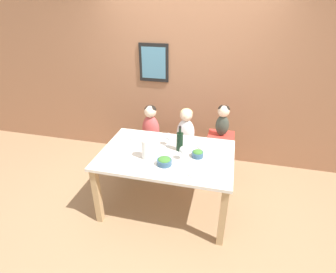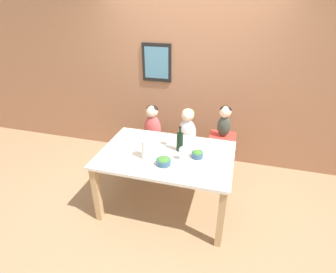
{
  "view_description": "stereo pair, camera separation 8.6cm",
  "coord_description": "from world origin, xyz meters",
  "px_view_note": "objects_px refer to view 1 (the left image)",
  "views": [
    {
      "loc": [
        0.62,
        -2.46,
        2.31
      ],
      "look_at": [
        0.0,
        0.07,
        0.94
      ],
      "focal_mm": 28.0,
      "sensor_mm": 36.0,
      "label": 1
    },
    {
      "loc": [
        0.7,
        -2.43,
        2.31
      ],
      "look_at": [
        0.0,
        0.07,
        0.94
      ],
      "focal_mm": 28.0,
      "sensor_mm": 36.0,
      "label": 2
    }
  ],
  "objects_px": {
    "dinner_plate_front_right": "(199,173)",
    "dinner_plate_front_left": "(119,157)",
    "chair_far_center": "(185,150)",
    "wine_bottle": "(180,141)",
    "chair_right_highchair": "(220,145)",
    "person_baby_right": "(223,118)",
    "person_child_left": "(151,124)",
    "chair_far_left": "(151,146)",
    "salad_bowl_small": "(198,154)",
    "salad_bowl_large": "(164,161)",
    "wine_glass_near": "(183,150)",
    "dinner_plate_back_right": "(206,146)",
    "wine_glass_far": "(168,137)",
    "paper_towel_roll": "(147,149)",
    "person_child_center": "(186,127)",
    "dinner_plate_back_left": "(139,138)"
  },
  "relations": [
    {
      "from": "chair_far_center",
      "to": "person_baby_right",
      "type": "bearing_deg",
      "value": 0.21
    },
    {
      "from": "chair_far_left",
      "to": "wine_glass_far",
      "type": "height_order",
      "value": "wine_glass_far"
    },
    {
      "from": "chair_right_highchair",
      "to": "wine_glass_near",
      "type": "relative_size",
      "value": 4.36
    },
    {
      "from": "salad_bowl_small",
      "to": "dinner_plate_back_left",
      "type": "height_order",
      "value": "salad_bowl_small"
    },
    {
      "from": "wine_glass_near",
      "to": "chair_right_highchair",
      "type": "bearing_deg",
      "value": 65.22
    },
    {
      "from": "wine_glass_near",
      "to": "dinner_plate_back_right",
      "type": "bearing_deg",
      "value": 57.06
    },
    {
      "from": "chair_right_highchair",
      "to": "person_child_left",
      "type": "xyz_separation_m",
      "value": [
        -0.99,
        0.0,
        0.21
      ]
    },
    {
      "from": "chair_far_center",
      "to": "wine_bottle",
      "type": "relative_size",
      "value": 1.5
    },
    {
      "from": "wine_glass_near",
      "to": "dinner_plate_front_left",
      "type": "xyz_separation_m",
      "value": [
        -0.68,
        -0.14,
        -0.1
      ]
    },
    {
      "from": "chair_far_left",
      "to": "wine_glass_far",
      "type": "distance_m",
      "value": 0.82
    },
    {
      "from": "paper_towel_roll",
      "to": "wine_glass_near",
      "type": "distance_m",
      "value": 0.39
    },
    {
      "from": "wine_bottle",
      "to": "wine_glass_near",
      "type": "relative_size",
      "value": 1.92
    },
    {
      "from": "person_child_center",
      "to": "dinner_plate_front_left",
      "type": "distance_m",
      "value": 1.11
    },
    {
      "from": "person_baby_right",
      "to": "wine_glass_near",
      "type": "distance_m",
      "value": 0.9
    },
    {
      "from": "chair_far_left",
      "to": "dinner_plate_front_right",
      "type": "height_order",
      "value": "dinner_plate_front_right"
    },
    {
      "from": "salad_bowl_large",
      "to": "dinner_plate_back_right",
      "type": "bearing_deg",
      "value": 51.54
    },
    {
      "from": "chair_far_left",
      "to": "person_child_left",
      "type": "height_order",
      "value": "person_child_left"
    },
    {
      "from": "paper_towel_roll",
      "to": "dinner_plate_back_right",
      "type": "xyz_separation_m",
      "value": [
        0.6,
        0.4,
        -0.11
      ]
    },
    {
      "from": "dinner_plate_front_right",
      "to": "dinner_plate_front_left",
      "type": "bearing_deg",
      "value": 174.56
    },
    {
      "from": "person_child_center",
      "to": "salad_bowl_small",
      "type": "relative_size",
      "value": 4.35
    },
    {
      "from": "person_child_left",
      "to": "person_baby_right",
      "type": "relative_size",
      "value": 1.33
    },
    {
      "from": "salad_bowl_small",
      "to": "wine_bottle",
      "type": "bearing_deg",
      "value": 156.51
    },
    {
      "from": "person_baby_right",
      "to": "wine_glass_far",
      "type": "bearing_deg",
      "value": -137.97
    },
    {
      "from": "person_child_center",
      "to": "dinner_plate_back_left",
      "type": "height_order",
      "value": "person_child_center"
    },
    {
      "from": "dinner_plate_back_right",
      "to": "chair_far_left",
      "type": "bearing_deg",
      "value": 150.53
    },
    {
      "from": "salad_bowl_small",
      "to": "dinner_plate_front_right",
      "type": "xyz_separation_m",
      "value": [
        0.05,
        -0.31,
        -0.03
      ]
    },
    {
      "from": "person_child_left",
      "to": "salad_bowl_small",
      "type": "bearing_deg",
      "value": -43.39
    },
    {
      "from": "person_baby_right",
      "to": "chair_right_highchair",
      "type": "bearing_deg",
      "value": -90.0
    },
    {
      "from": "salad_bowl_large",
      "to": "chair_far_left",
      "type": "bearing_deg",
      "value": 115.04
    },
    {
      "from": "wine_glass_near",
      "to": "dinner_plate_back_right",
      "type": "relative_size",
      "value": 0.73
    },
    {
      "from": "wine_bottle",
      "to": "dinner_plate_front_right",
      "type": "distance_m",
      "value": 0.51
    },
    {
      "from": "salad_bowl_large",
      "to": "dinner_plate_front_right",
      "type": "relative_size",
      "value": 0.73
    },
    {
      "from": "chair_far_center",
      "to": "dinner_plate_back_right",
      "type": "xyz_separation_m",
      "value": [
        0.33,
        -0.47,
        0.38
      ]
    },
    {
      "from": "person_child_left",
      "to": "salad_bowl_large",
      "type": "relative_size",
      "value": 3.57
    },
    {
      "from": "chair_far_center",
      "to": "salad_bowl_small",
      "type": "relative_size",
      "value": 3.51
    },
    {
      "from": "salad_bowl_large",
      "to": "salad_bowl_small",
      "type": "bearing_deg",
      "value": 36.3
    },
    {
      "from": "person_child_left",
      "to": "wine_bottle",
      "type": "height_order",
      "value": "wine_bottle"
    },
    {
      "from": "chair_far_left",
      "to": "chair_right_highchair",
      "type": "height_order",
      "value": "chair_right_highchair"
    },
    {
      "from": "wine_glass_near",
      "to": "wine_glass_far",
      "type": "xyz_separation_m",
      "value": [
        -0.23,
        0.27,
        0.0
      ]
    },
    {
      "from": "paper_towel_roll",
      "to": "dinner_plate_front_left",
      "type": "height_order",
      "value": "paper_towel_roll"
    },
    {
      "from": "wine_glass_far",
      "to": "dinner_plate_front_left",
      "type": "bearing_deg",
      "value": -138.1
    },
    {
      "from": "chair_far_left",
      "to": "salad_bowl_small",
      "type": "distance_m",
      "value": 1.13
    },
    {
      "from": "wine_glass_far",
      "to": "dinner_plate_front_left",
      "type": "relative_size",
      "value": 0.73
    },
    {
      "from": "chair_right_highchair",
      "to": "dinner_plate_front_left",
      "type": "height_order",
      "value": "dinner_plate_front_left"
    },
    {
      "from": "chair_far_center",
      "to": "dinner_plate_front_left",
      "type": "relative_size",
      "value": 2.1
    },
    {
      "from": "chair_far_center",
      "to": "wine_bottle",
      "type": "distance_m",
      "value": 0.8
    },
    {
      "from": "wine_glass_far",
      "to": "dinner_plate_back_right",
      "type": "height_order",
      "value": "wine_glass_far"
    },
    {
      "from": "salad_bowl_large",
      "to": "person_baby_right",
      "type": "bearing_deg",
      "value": 60.59
    },
    {
      "from": "chair_right_highchair",
      "to": "wine_glass_far",
      "type": "distance_m",
      "value": 0.87
    },
    {
      "from": "wine_glass_near",
      "to": "wine_bottle",
      "type": "bearing_deg",
      "value": 110.87
    }
  ]
}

